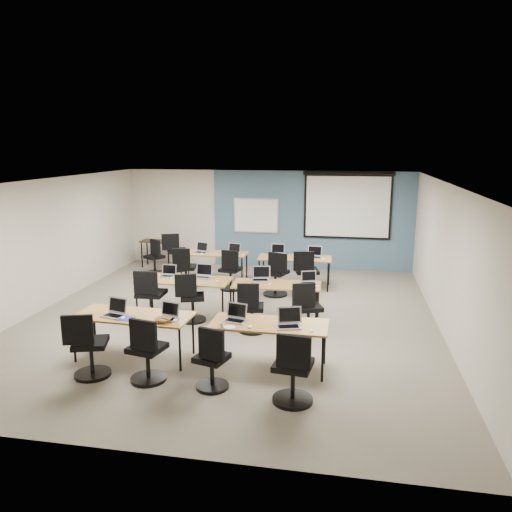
% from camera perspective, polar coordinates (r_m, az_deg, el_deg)
% --- Properties ---
extents(floor, '(8.00, 9.00, 0.02)m').
position_cam_1_polar(floor, '(10.01, -2.96, -7.16)').
color(floor, '#6B6354').
rests_on(floor, ground).
extents(ceiling, '(8.00, 9.00, 0.02)m').
position_cam_1_polar(ceiling, '(9.45, -3.15, 8.45)').
color(ceiling, white).
rests_on(ceiling, ground).
extents(wall_back, '(8.00, 0.04, 2.70)m').
position_cam_1_polar(wall_back, '(13.98, 1.27, 4.22)').
color(wall_back, beige).
rests_on(wall_back, ground).
extents(wall_front, '(8.00, 0.04, 2.70)m').
position_cam_1_polar(wall_front, '(5.54, -14.13, -9.24)').
color(wall_front, beige).
rests_on(wall_front, ground).
extents(wall_left, '(0.04, 9.00, 2.70)m').
position_cam_1_polar(wall_left, '(11.26, -23.27, 1.16)').
color(wall_left, beige).
rests_on(wall_left, ground).
extents(wall_right, '(0.04, 9.00, 2.70)m').
position_cam_1_polar(wall_right, '(9.54, 21.00, -0.53)').
color(wall_right, beige).
rests_on(wall_right, ground).
extents(blue_accent_panel, '(5.50, 0.04, 2.70)m').
position_cam_1_polar(blue_accent_panel, '(13.81, 6.39, 4.04)').
color(blue_accent_panel, '#3D5977').
rests_on(blue_accent_panel, wall_back).
extents(whiteboard, '(1.28, 0.03, 0.98)m').
position_cam_1_polar(whiteboard, '(13.95, 0.00, 4.62)').
color(whiteboard, '#B2B3B5').
rests_on(whiteboard, wall_back).
extents(projector_screen, '(2.40, 0.10, 1.82)m').
position_cam_1_polar(projector_screen, '(13.64, 10.43, 6.08)').
color(projector_screen, black).
rests_on(projector_screen, wall_back).
extents(training_table_front_left, '(1.87, 0.78, 0.73)m').
position_cam_1_polar(training_table_front_left, '(8.25, -13.81, -6.83)').
color(training_table_front_left, '#A16F3B').
rests_on(training_table_front_left, floor).
extents(training_table_front_right, '(1.78, 0.74, 0.73)m').
position_cam_1_polar(training_table_front_right, '(7.65, 1.52, -8.01)').
color(training_table_front_right, '#A97A3D').
rests_on(training_table_front_right, floor).
extents(training_table_mid_left, '(1.90, 0.79, 0.73)m').
position_cam_1_polar(training_table_mid_left, '(10.20, -8.24, -2.85)').
color(training_table_mid_left, '#A66A3C').
rests_on(training_table_mid_left, floor).
extents(training_table_mid_right, '(1.71, 0.71, 0.73)m').
position_cam_1_polar(training_table_mid_right, '(9.75, 2.37, -3.48)').
color(training_table_mid_right, '#9F6B2B').
rests_on(training_table_mid_right, floor).
extents(training_table_back_left, '(1.68, 0.70, 0.73)m').
position_cam_1_polar(training_table_back_left, '(12.58, -4.82, 0.14)').
color(training_table_back_left, brown).
rests_on(training_table_back_left, floor).
extents(training_table_back_right, '(1.76, 0.73, 0.73)m').
position_cam_1_polar(training_table_back_right, '(12.06, 4.45, -0.38)').
color(training_table_back_right, brown).
rests_on(training_table_back_right, floor).
extents(laptop_0, '(0.35, 0.30, 0.26)m').
position_cam_1_polar(laptop_0, '(8.27, -15.80, -6.11)').
color(laptop_0, '#B7B7B7').
rests_on(laptop_0, training_table_front_left).
extents(mouse_0, '(0.09, 0.11, 0.03)m').
position_cam_1_polar(mouse_0, '(8.10, -14.94, -6.85)').
color(mouse_0, white).
rests_on(mouse_0, training_table_front_left).
extents(task_chair_0, '(0.55, 0.54, 1.02)m').
position_cam_1_polar(task_chair_0, '(7.86, -18.64, -10.19)').
color(task_chair_0, black).
rests_on(task_chair_0, floor).
extents(laptop_1, '(0.31, 0.27, 0.24)m').
position_cam_1_polar(laptop_1, '(7.95, -9.96, -6.61)').
color(laptop_1, '#B6B5C2').
rests_on(laptop_1, training_table_front_left).
extents(mouse_1, '(0.08, 0.11, 0.03)m').
position_cam_1_polar(mouse_1, '(7.83, -9.24, -7.25)').
color(mouse_1, white).
rests_on(mouse_1, training_table_front_left).
extents(task_chair_1, '(0.53, 0.53, 1.01)m').
position_cam_1_polar(task_chair_1, '(7.49, -12.39, -11.02)').
color(task_chair_1, black).
rests_on(task_chair_1, floor).
extents(laptop_2, '(0.33, 0.28, 0.25)m').
position_cam_1_polar(laptop_2, '(7.75, -2.33, -6.91)').
color(laptop_2, silver).
rests_on(laptop_2, training_table_front_right).
extents(mouse_2, '(0.07, 0.11, 0.04)m').
position_cam_1_polar(mouse_2, '(7.46, -0.69, -8.08)').
color(mouse_2, white).
rests_on(mouse_2, training_table_front_right).
extents(task_chair_2, '(0.48, 0.47, 0.96)m').
position_cam_1_polar(task_chair_2, '(7.14, -5.07, -12.15)').
color(task_chair_2, black).
rests_on(task_chair_2, floor).
extents(laptop_3, '(0.36, 0.31, 0.27)m').
position_cam_1_polar(laptop_3, '(7.52, 3.78, -7.52)').
color(laptop_3, silver).
rests_on(laptop_3, training_table_front_right).
extents(mouse_3, '(0.07, 0.10, 0.03)m').
position_cam_1_polar(mouse_3, '(7.36, 6.35, -8.47)').
color(mouse_3, white).
rests_on(mouse_3, training_table_front_right).
extents(task_chair_3, '(0.55, 0.55, 1.03)m').
position_cam_1_polar(task_chair_3, '(6.77, 4.25, -13.28)').
color(task_chair_3, black).
rests_on(task_chair_3, floor).
extents(laptop_4, '(0.30, 0.26, 0.23)m').
position_cam_1_polar(laptop_4, '(10.44, -10.03, -1.98)').
color(laptop_4, '#A6A6B0').
rests_on(laptop_4, training_table_mid_left).
extents(mouse_4, '(0.07, 0.10, 0.03)m').
position_cam_1_polar(mouse_4, '(10.25, -9.62, -2.50)').
color(mouse_4, white).
rests_on(mouse_4, training_table_mid_left).
extents(task_chair_4, '(0.58, 0.58, 1.05)m').
position_cam_1_polar(task_chair_4, '(9.94, -11.98, -4.92)').
color(task_chair_4, black).
rests_on(task_chair_4, floor).
extents(laptop_5, '(0.35, 0.30, 0.26)m').
position_cam_1_polar(laptop_5, '(10.26, -6.06, -2.07)').
color(laptop_5, '#A2A2AA').
rests_on(laptop_5, training_table_mid_left).
extents(mouse_5, '(0.06, 0.10, 0.04)m').
position_cam_1_polar(mouse_5, '(9.90, -4.43, -2.91)').
color(mouse_5, white).
rests_on(mouse_5, training_table_mid_left).
extents(task_chair_5, '(0.52, 0.51, 0.99)m').
position_cam_1_polar(task_chair_5, '(9.78, -7.44, -5.20)').
color(task_chair_5, black).
rests_on(task_chair_5, floor).
extents(laptop_6, '(0.36, 0.30, 0.27)m').
position_cam_1_polar(laptop_6, '(10.00, 0.53, -2.39)').
color(laptop_6, '#BABBC5').
rests_on(laptop_6, training_table_mid_right).
extents(mouse_6, '(0.07, 0.09, 0.03)m').
position_cam_1_polar(mouse_6, '(9.67, 1.57, -3.25)').
color(mouse_6, white).
rests_on(mouse_6, training_table_mid_right).
extents(task_chair_6, '(0.49, 0.49, 0.97)m').
position_cam_1_polar(task_chair_6, '(9.16, -0.58, -6.39)').
color(task_chair_6, black).
rests_on(task_chair_6, floor).
extents(laptop_7, '(0.30, 0.26, 0.23)m').
position_cam_1_polar(laptop_7, '(9.82, 6.00, -2.78)').
color(laptop_7, '#B3B3B3').
rests_on(laptop_7, training_table_mid_right).
extents(mouse_7, '(0.08, 0.11, 0.04)m').
position_cam_1_polar(mouse_7, '(9.61, 6.93, -3.43)').
color(mouse_7, white).
rests_on(mouse_7, training_table_mid_right).
extents(task_chair_7, '(0.54, 0.51, 0.99)m').
position_cam_1_polar(task_chair_7, '(9.15, 5.86, -6.42)').
color(task_chair_7, black).
rests_on(task_chair_7, floor).
extents(laptop_8, '(0.34, 0.29, 0.26)m').
position_cam_1_polar(laptop_8, '(12.63, -6.29, 0.68)').
color(laptop_8, silver).
rests_on(laptop_8, training_table_back_left).
extents(mouse_8, '(0.07, 0.10, 0.03)m').
position_cam_1_polar(mouse_8, '(12.45, -6.20, 0.27)').
color(mouse_8, white).
rests_on(mouse_8, training_table_back_left).
extents(task_chair_8, '(0.52, 0.52, 1.00)m').
position_cam_1_polar(task_chair_8, '(12.11, -8.13, -1.74)').
color(task_chair_8, black).
rests_on(task_chair_8, floor).
extents(laptop_9, '(0.34, 0.29, 0.26)m').
position_cam_1_polar(laptop_9, '(12.43, -2.57, 0.55)').
color(laptop_9, silver).
rests_on(laptop_9, training_table_back_left).
extents(mouse_9, '(0.09, 0.12, 0.04)m').
position_cam_1_polar(mouse_9, '(12.25, -1.47, 0.14)').
color(mouse_9, white).
rests_on(mouse_9, training_table_back_left).
extents(task_chair_9, '(0.51, 0.51, 0.99)m').
position_cam_1_polar(task_chair_9, '(11.82, -2.94, -1.99)').
color(task_chair_9, black).
rests_on(task_chair_9, floor).
extents(laptop_10, '(0.34, 0.29, 0.26)m').
position_cam_1_polar(laptop_10, '(12.32, 2.47, 0.45)').
color(laptop_10, '#B2B2B9').
rests_on(laptop_10, training_table_back_right).
extents(mouse_10, '(0.07, 0.09, 0.03)m').
position_cam_1_polar(mouse_10, '(12.12, 2.95, -0.01)').
color(mouse_10, white).
rests_on(mouse_10, training_table_back_right).
extents(task_chair_10, '(0.59, 0.56, 1.04)m').
position_cam_1_polar(task_chair_10, '(11.36, 2.29, -2.47)').
color(task_chair_10, black).
rests_on(task_chair_10, floor).
extents(laptop_11, '(0.35, 0.30, 0.26)m').
position_cam_1_polar(laptop_11, '(12.10, 6.70, 0.16)').
color(laptop_11, silver).
rests_on(laptop_11, training_table_back_right).
extents(mouse_11, '(0.08, 0.10, 0.03)m').
position_cam_1_polar(mouse_11, '(11.90, 7.65, -0.35)').
color(mouse_11, white).
rests_on(mouse_11, training_table_back_right).
extents(task_chair_11, '(0.58, 0.58, 1.05)m').
position_cam_1_polar(task_chair_11, '(11.50, 5.74, -2.31)').
color(task_chair_11, black).
rests_on(task_chair_11, floor).
extents(blue_mousepad, '(0.28, 0.24, 0.01)m').
position_cam_1_polar(blue_mousepad, '(8.09, -14.75, -6.92)').
color(blue_mousepad, navy).
rests_on(blue_mousepad, training_table_front_left).
extents(snack_bowl, '(0.33, 0.33, 0.07)m').
position_cam_1_polar(snack_bowl, '(7.81, -10.58, -7.18)').
color(snack_bowl, brown).
rests_on(snack_bowl, training_table_front_left).
extents(snack_plate, '(0.22, 0.22, 0.01)m').
position_cam_1_polar(snack_plate, '(7.47, -3.06, -8.14)').
color(snack_plate, white).
rests_on(snack_plate, training_table_front_right).
extents(coffee_cup, '(0.06, 0.06, 0.05)m').
position_cam_1_polar(coffee_cup, '(7.46, -3.92, -7.90)').
color(coffee_cup, silver).
rests_on(coffee_cup, snack_plate).
extents(utility_table, '(0.90, 0.50, 0.75)m').
position_cam_1_polar(utility_table, '(14.32, -11.23, 1.35)').
color(utility_table, black).
rests_on(utility_table, floor).
extents(spare_chair_a, '(0.61, 0.58, 1.05)m').
position_cam_1_polar(spare_chair_a, '(13.82, -9.18, 0.11)').
color(spare_chair_a, black).
rests_on(spare_chair_a, floor).
extents(spare_chair_b, '(0.54, 0.48, 0.96)m').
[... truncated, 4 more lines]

